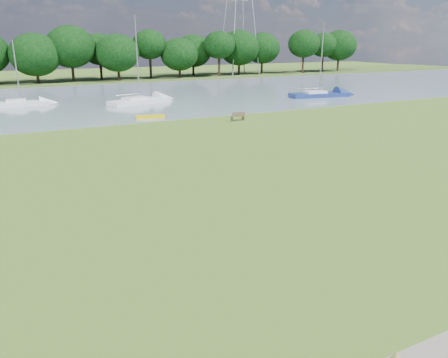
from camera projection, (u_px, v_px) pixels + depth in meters
name	position (u px, v px, depth m)	size (l,w,h in m)	color
ground	(219.00, 198.00, 22.04)	(220.00, 220.00, 0.00)	olive
river	(76.00, 100.00, 57.56)	(220.00, 40.00, 0.10)	gray
far_bank	(49.00, 82.00, 82.94)	(220.00, 20.00, 0.40)	#4C6626
riverbank_bench	(238.00, 116.00, 42.89)	(1.43, 0.43, 0.88)	brown
kayak	(150.00, 117.00, 44.16)	(2.89, 0.67, 0.29)	yellow
tree_line	(55.00, 49.00, 78.27)	(144.85, 8.22, 9.95)	black
sailboat_0	(20.00, 102.00, 52.16)	(6.41, 2.09, 7.55)	silver
sailboat_1	(139.00, 99.00, 54.12)	(8.40, 4.71, 10.37)	silver
sailboat_5	(319.00, 93.00, 60.36)	(8.69, 3.70, 9.67)	navy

